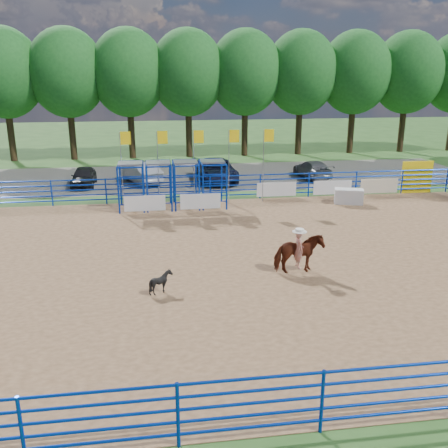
{
  "coord_description": "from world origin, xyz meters",
  "views": [
    {
      "loc": [
        -3.29,
        -18.46,
        7.35
      ],
      "look_at": [
        -0.48,
        1.0,
        1.3
      ],
      "focal_mm": 40.0,
      "sensor_mm": 36.0,
      "label": 1
    }
  ],
  "objects_px": {
    "announcer_table": "(349,196)",
    "car_b": "(141,172)",
    "horse_and_rider": "(299,251)",
    "car_a": "(84,177)",
    "calf": "(161,282)",
    "car_c": "(216,170)",
    "car_d": "(313,169)"
  },
  "relations": [
    {
      "from": "announcer_table",
      "to": "car_b",
      "type": "distance_m",
      "value": 14.08
    },
    {
      "from": "horse_and_rider",
      "to": "car_a",
      "type": "distance_m",
      "value": 19.27
    },
    {
      "from": "calf",
      "to": "car_b",
      "type": "xyz_separation_m",
      "value": [
        -0.93,
        18.15,
        0.31
      ]
    },
    {
      "from": "car_c",
      "to": "car_d",
      "type": "bearing_deg",
      "value": -0.76
    },
    {
      "from": "horse_and_rider",
      "to": "car_c",
      "type": "bearing_deg",
      "value": 93.16
    },
    {
      "from": "car_b",
      "to": "car_c",
      "type": "xyz_separation_m",
      "value": [
        5.17,
        -0.23,
        0.03
      ]
    },
    {
      "from": "car_b",
      "to": "car_d",
      "type": "xyz_separation_m",
      "value": [
        12.08,
        -0.24,
        -0.1
      ]
    },
    {
      "from": "calf",
      "to": "car_d",
      "type": "xyz_separation_m",
      "value": [
        11.15,
        17.91,
        0.21
      ]
    },
    {
      "from": "calf",
      "to": "car_c",
      "type": "distance_m",
      "value": 18.42
    },
    {
      "from": "car_b",
      "to": "calf",
      "type": "bearing_deg",
      "value": 70.99
    },
    {
      "from": "car_a",
      "to": "calf",
      "type": "bearing_deg",
      "value": -75.39
    },
    {
      "from": "horse_and_rider",
      "to": "car_a",
      "type": "xyz_separation_m",
      "value": [
        -9.86,
        16.55,
        -0.26
      ]
    },
    {
      "from": "announcer_table",
      "to": "car_a",
      "type": "bearing_deg",
      "value": 155.92
    },
    {
      "from": "announcer_table",
      "to": "car_c",
      "type": "relative_size",
      "value": 0.29
    },
    {
      "from": "announcer_table",
      "to": "car_a",
      "type": "distance_m",
      "value": 17.15
    },
    {
      "from": "calf",
      "to": "car_b",
      "type": "height_order",
      "value": "car_b"
    },
    {
      "from": "announcer_table",
      "to": "car_c",
      "type": "height_order",
      "value": "car_c"
    },
    {
      "from": "announcer_table",
      "to": "calf",
      "type": "distance_m",
      "value": 15.28
    },
    {
      "from": "horse_and_rider",
      "to": "calf",
      "type": "xyz_separation_m",
      "value": [
        -5.17,
        -1.08,
        -0.47
      ]
    },
    {
      "from": "car_a",
      "to": "car_d",
      "type": "relative_size",
      "value": 0.86
    },
    {
      "from": "horse_and_rider",
      "to": "car_b",
      "type": "height_order",
      "value": "horse_and_rider"
    },
    {
      "from": "horse_and_rider",
      "to": "car_c",
      "type": "height_order",
      "value": "horse_and_rider"
    },
    {
      "from": "car_c",
      "to": "car_a",
      "type": "bearing_deg",
      "value": -178.84
    },
    {
      "from": "car_b",
      "to": "car_c",
      "type": "bearing_deg",
      "value": 155.45
    },
    {
      "from": "calf",
      "to": "car_d",
      "type": "bearing_deg",
      "value": -18.48
    },
    {
      "from": "announcer_table",
      "to": "horse_and_rider",
      "type": "relative_size",
      "value": 0.65
    },
    {
      "from": "horse_and_rider",
      "to": "car_c",
      "type": "relative_size",
      "value": 0.45
    },
    {
      "from": "announcer_table",
      "to": "car_c",
      "type": "bearing_deg",
      "value": 132.74
    },
    {
      "from": "car_a",
      "to": "car_b",
      "type": "bearing_deg",
      "value": 7.63
    },
    {
      "from": "car_a",
      "to": "car_b",
      "type": "xyz_separation_m",
      "value": [
        3.76,
        0.52,
        0.1
      ]
    },
    {
      "from": "calf",
      "to": "car_a",
      "type": "distance_m",
      "value": 18.25
    },
    {
      "from": "calf",
      "to": "horse_and_rider",
      "type": "bearing_deg",
      "value": -64.78
    }
  ]
}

